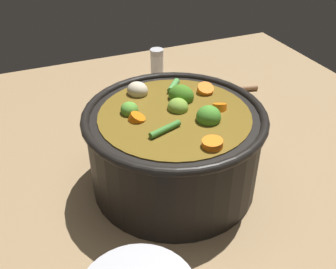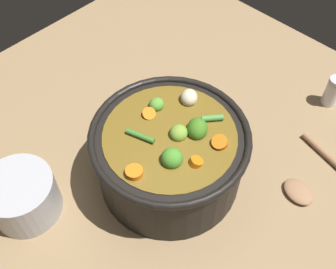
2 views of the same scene
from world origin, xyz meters
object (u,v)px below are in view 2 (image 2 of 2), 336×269
(wooden_spoon, at_px, (316,180))
(salt_shaker, at_px, (332,91))
(cooking_pot, at_px, (170,155))
(small_saucepan, at_px, (21,197))

(wooden_spoon, distance_m, salt_shaker, 0.22)
(cooking_pot, xyz_separation_m, salt_shaker, (0.12, 0.38, -0.04))
(wooden_spoon, bearing_deg, salt_shaker, 114.60)
(cooking_pot, distance_m, small_saucepan, 0.27)
(small_saucepan, bearing_deg, cooking_pot, 58.87)
(wooden_spoon, distance_m, small_saucepan, 0.55)
(salt_shaker, distance_m, small_saucepan, 0.67)
(cooking_pot, xyz_separation_m, small_saucepan, (-0.14, -0.23, -0.03))
(wooden_spoon, relative_size, small_saucepan, 0.91)
(wooden_spoon, bearing_deg, small_saucepan, -129.96)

